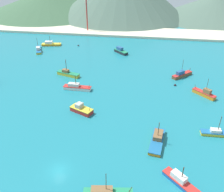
{
  "coord_description": "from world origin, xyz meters",
  "views": [
    {
      "loc": [
        17.03,
        -34.28,
        39.92
      ],
      "look_at": [
        6.87,
        29.96,
        1.82
      ],
      "focal_mm": 38.63,
      "sensor_mm": 36.0,
      "label": 1
    }
  ],
  "objects_px": {
    "fishing_boat_0": "(68,74)",
    "buoy_0": "(175,85)",
    "fishing_boat_5": "(81,109)",
    "fishing_boat_12": "(77,87)",
    "fishing_boat_13": "(38,50)",
    "fishing_boat_2": "(182,182)",
    "buoy_1": "(78,46)",
    "fishing_boat_14": "(157,140)",
    "fishing_boat_6": "(219,133)",
    "fishing_boat_7": "(51,44)",
    "fishing_boat_11": "(182,74)",
    "fishing_boat_4": "(121,51)",
    "fishing_boat_8": "(205,93)",
    "radio_tower": "(87,12)"
  },
  "relations": [
    {
      "from": "fishing_boat_6",
      "to": "fishing_boat_7",
      "type": "relative_size",
      "value": 0.96
    },
    {
      "from": "fishing_boat_11",
      "to": "fishing_boat_14",
      "type": "distance_m",
      "value": 40.21
    },
    {
      "from": "fishing_boat_0",
      "to": "fishing_boat_14",
      "type": "xyz_separation_m",
      "value": [
        33.61,
        -33.3,
        -0.08
      ]
    },
    {
      "from": "fishing_boat_13",
      "to": "buoy_0",
      "type": "height_order",
      "value": "fishing_boat_13"
    },
    {
      "from": "fishing_boat_5",
      "to": "fishing_boat_0",
      "type": "bearing_deg",
      "value": 116.56
    },
    {
      "from": "fishing_boat_0",
      "to": "fishing_boat_7",
      "type": "distance_m",
      "value": 38.6
    },
    {
      "from": "fishing_boat_6",
      "to": "fishing_boat_12",
      "type": "distance_m",
      "value": 46.54
    },
    {
      "from": "fishing_boat_6",
      "to": "fishing_boat_13",
      "type": "xyz_separation_m",
      "value": [
        -71.87,
        52.2,
        0.14
      ]
    },
    {
      "from": "fishing_boat_2",
      "to": "fishing_boat_8",
      "type": "relative_size",
      "value": 1.13
    },
    {
      "from": "fishing_boat_8",
      "to": "fishing_boat_14",
      "type": "xyz_separation_m",
      "value": [
        -15.36,
        -25.46,
        -0.18
      ]
    },
    {
      "from": "buoy_0",
      "to": "fishing_boat_6",
      "type": "bearing_deg",
      "value": -70.3
    },
    {
      "from": "buoy_1",
      "to": "buoy_0",
      "type": "bearing_deg",
      "value": -38.61
    },
    {
      "from": "fishing_boat_4",
      "to": "fishing_boat_5",
      "type": "relative_size",
      "value": 0.98
    },
    {
      "from": "fishing_boat_5",
      "to": "buoy_1",
      "type": "relative_size",
      "value": 8.19
    },
    {
      "from": "fishing_boat_12",
      "to": "fishing_boat_13",
      "type": "relative_size",
      "value": 0.9
    },
    {
      "from": "fishing_boat_4",
      "to": "fishing_boat_13",
      "type": "height_order",
      "value": "fishing_boat_13"
    },
    {
      "from": "fishing_boat_6",
      "to": "fishing_boat_2",
      "type": "bearing_deg",
      "value": -122.04
    },
    {
      "from": "radio_tower",
      "to": "fishing_boat_4",
      "type": "bearing_deg",
      "value": -53.42
    },
    {
      "from": "fishing_boat_13",
      "to": "buoy_0",
      "type": "xyz_separation_m",
      "value": [
        62.56,
        -26.22,
        -0.6
      ]
    },
    {
      "from": "fishing_boat_5",
      "to": "fishing_boat_6",
      "type": "distance_m",
      "value": 37.98
    },
    {
      "from": "fishing_boat_5",
      "to": "fishing_boat_4",
      "type": "bearing_deg",
      "value": 84.15
    },
    {
      "from": "fishing_boat_14",
      "to": "buoy_1",
      "type": "relative_size",
      "value": 11.33
    },
    {
      "from": "fishing_boat_6",
      "to": "fishing_boat_11",
      "type": "xyz_separation_m",
      "value": [
        -6.42,
        33.86,
        0.31
      ]
    },
    {
      "from": "buoy_0",
      "to": "radio_tower",
      "type": "bearing_deg",
      "value": 127.19
    },
    {
      "from": "fishing_boat_7",
      "to": "fishing_boat_0",
      "type": "bearing_deg",
      "value": -59.01
    },
    {
      "from": "fishing_boat_8",
      "to": "fishing_boat_12",
      "type": "relative_size",
      "value": 0.75
    },
    {
      "from": "fishing_boat_2",
      "to": "buoy_1",
      "type": "bearing_deg",
      "value": 118.88
    },
    {
      "from": "fishing_boat_0",
      "to": "fishing_boat_12",
      "type": "height_order",
      "value": "fishing_boat_0"
    },
    {
      "from": "buoy_1",
      "to": "fishing_boat_4",
      "type": "bearing_deg",
      "value": -16.57
    },
    {
      "from": "radio_tower",
      "to": "fishing_boat_14",
      "type": "bearing_deg",
      "value": -66.41
    },
    {
      "from": "fishing_boat_7",
      "to": "fishing_boat_12",
      "type": "bearing_deg",
      "value": -58.7
    },
    {
      "from": "fishing_boat_5",
      "to": "fishing_boat_8",
      "type": "xyz_separation_m",
      "value": [
        37.35,
        15.41,
        0.03
      ]
    },
    {
      "from": "fishing_boat_11",
      "to": "buoy_0",
      "type": "height_order",
      "value": "fishing_boat_11"
    },
    {
      "from": "fishing_boat_2",
      "to": "fishing_boat_13",
      "type": "height_order",
      "value": "fishing_boat_13"
    },
    {
      "from": "fishing_boat_14",
      "to": "fishing_boat_4",
      "type": "bearing_deg",
      "value": 105.35
    },
    {
      "from": "fishing_boat_0",
      "to": "buoy_0",
      "type": "xyz_separation_m",
      "value": [
        39.99,
        -2.05,
        -0.69
      ]
    },
    {
      "from": "fishing_boat_4",
      "to": "buoy_0",
      "type": "relative_size",
      "value": 7.81
    },
    {
      "from": "fishing_boat_7",
      "to": "fishing_boat_4",
      "type": "bearing_deg",
      "value": -8.29
    },
    {
      "from": "fishing_boat_4",
      "to": "fishing_boat_8",
      "type": "distance_m",
      "value": 47.93
    },
    {
      "from": "fishing_boat_13",
      "to": "buoy_1",
      "type": "relative_size",
      "value": 11.8
    },
    {
      "from": "fishing_boat_2",
      "to": "fishing_boat_8",
      "type": "distance_m",
      "value": 39.11
    },
    {
      "from": "fishing_boat_0",
      "to": "fishing_boat_11",
      "type": "relative_size",
      "value": 1.16
    },
    {
      "from": "fishing_boat_5",
      "to": "fishing_boat_13",
      "type": "relative_size",
      "value": 0.69
    },
    {
      "from": "fishing_boat_2",
      "to": "fishing_boat_4",
      "type": "bearing_deg",
      "value": 106.38
    },
    {
      "from": "fishing_boat_11",
      "to": "fishing_boat_13",
      "type": "distance_m",
      "value": 67.97
    },
    {
      "from": "fishing_boat_6",
      "to": "fishing_boat_13",
      "type": "distance_m",
      "value": 88.83
    },
    {
      "from": "fishing_boat_7",
      "to": "fishing_boat_11",
      "type": "relative_size",
      "value": 1.24
    },
    {
      "from": "fishing_boat_5",
      "to": "fishing_boat_12",
      "type": "xyz_separation_m",
      "value": [
        -5.26,
        13.19,
        -0.08
      ]
    },
    {
      "from": "fishing_boat_0",
      "to": "fishing_boat_2",
      "type": "distance_m",
      "value": 59.51
    },
    {
      "from": "fishing_boat_7",
      "to": "radio_tower",
      "type": "xyz_separation_m",
      "value": [
        12.67,
        27.07,
        11.05
      ]
    }
  ]
}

